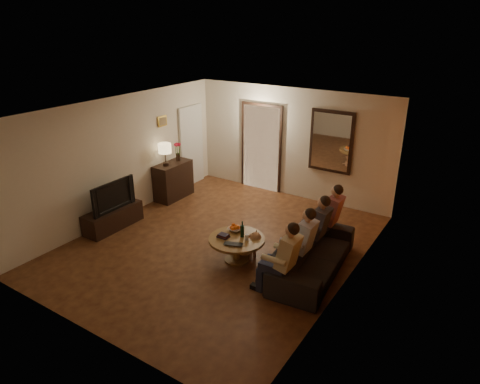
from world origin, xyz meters
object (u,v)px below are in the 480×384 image
Objects in this scene: person_b at (301,246)px; person_c at (316,232)px; dresser at (173,180)px; coffee_table at (237,249)px; person_a at (284,262)px; person_d at (329,219)px; tv_stand at (113,218)px; tv at (110,195)px; table_lamp at (165,155)px; sofa at (313,254)px; wine_bottle at (242,229)px; bowl at (235,229)px; laptop at (233,246)px; dog at (246,242)px.

person_c is (0.00, 0.60, 0.00)m from person_b.
dresser is 0.98× the size of coffee_table.
person_a and person_d have the same top height.
tv is at bearing 0.00° from tv_stand.
person_d is at bearing 47.97° from coffee_table.
sofa is at bearing -13.21° from table_lamp.
person_a is 1.00× the size of person_c.
coffee_table is at bearing -29.26° from dresser.
tv is 0.88× the size of person_d.
person_c is at bearing 13.94° from tv_stand.
dresser is 3.16× the size of wine_bottle.
coffee_table is at bearing -174.51° from person_b.
coffee_table is 0.40m from wine_bottle.
coffee_table is at bearing -25.82° from table_lamp.
dresser is 1.93m from tv.
table_lamp is 1.73m from tv.
tv_stand is 4.22m from sofa.
wine_bottle is (2.92, -1.29, -0.54)m from table_lamp.
table_lamp is at bearing -90.00° from dresser.
person_c is 0.60m from person_d.
dresser is 3.03m from bowl.
person_b reaches higher than dresser.
sofa is at bearing 9.65° from tv_stand.
wine_bottle is at bearing 152.67° from person_a.
person_a is at bearing -90.00° from person_c.
coffee_table is 3.23× the size of wine_bottle.
laptop is at bearing -82.50° from wine_bottle.
wine_bottle is (0.23, -0.12, 0.12)m from bowl.
person_c is at bearing 90.00° from person_a.
table_lamp is 4.29m from person_b.
person_d reaches higher than coffee_table.
person_d is at bearing -4.17° from dresser.
tv is 2.99m from laptop.
tv_stand is (0.00, -1.90, -0.22)m from dresser.
table_lamp reaches higher than person_d.
dog is 1.70× the size of laptop.
bowl is at bearing -160.10° from person_c.
table_lamp is 0.54× the size of coffee_table.
tv reaches higher than coffee_table.
laptop is at bearing -89.75° from tv.
sofa is 1.86× the size of person_a.
table_lamp is 0.42× the size of tv_stand.
wine_bottle is (-1.13, -1.21, 0.01)m from person_d.
sofa is 6.77× the size of laptop.
sofa is 7.18× the size of wine_bottle.
person_a reaches higher than sofa.
tv_stand is 2.75m from bowl.
person_a is 0.60m from person_b.
person_c is at bearing 19.90° from bowl.
wine_bottle reaches higher than bowl.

